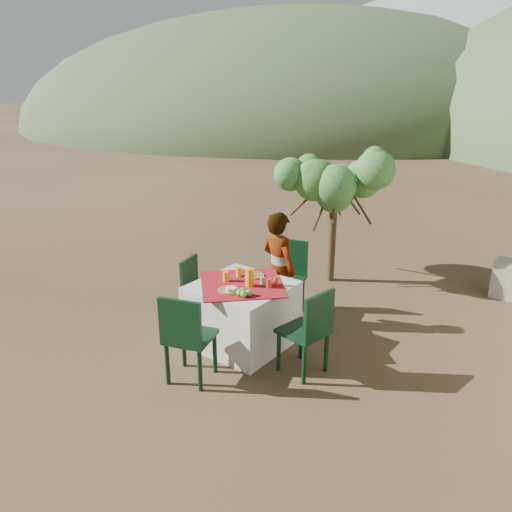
% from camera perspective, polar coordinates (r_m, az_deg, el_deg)
% --- Properties ---
extents(ground, '(160.00, 160.00, 0.00)m').
position_cam_1_polar(ground, '(6.20, -3.91, -9.18)').
color(ground, '#3E2B1C').
rests_on(ground, ground).
extents(table, '(1.30, 1.30, 0.76)m').
position_cam_1_polar(table, '(5.89, -1.60, -6.61)').
color(table, silver).
rests_on(table, ground).
extents(chair_far, '(0.54, 0.54, 0.99)m').
position_cam_1_polar(chair_far, '(6.62, 3.62, -2.04)').
color(chair_far, black).
rests_on(chair_far, ground).
extents(chair_near, '(0.57, 0.57, 0.98)m').
position_cam_1_polar(chair_near, '(5.11, -7.95, -8.95)').
color(chair_near, black).
rests_on(chair_near, ground).
extents(chair_left, '(0.49, 0.49, 0.87)m').
position_cam_1_polar(chair_left, '(6.38, -6.74, -3.63)').
color(chair_left, black).
rests_on(chair_left, ground).
extents(chair_right, '(0.51, 0.51, 0.96)m').
position_cam_1_polar(chair_right, '(5.24, 6.12, -8.27)').
color(chair_right, black).
rests_on(chair_right, ground).
extents(person, '(0.61, 0.47, 1.47)m').
position_cam_1_polar(person, '(6.24, 2.60, -1.54)').
color(person, '#8C6651').
rests_on(person, ground).
extents(shrub_tree, '(1.56, 1.53, 1.84)m').
position_cam_1_polar(shrub_tree, '(7.58, 9.55, 7.55)').
color(shrub_tree, '#453222').
rests_on(shrub_tree, ground).
extents(hill_near_left, '(40.00, 40.00, 16.00)m').
position_cam_1_polar(hill_near_left, '(40.48, 4.84, 14.87)').
color(hill_near_left, '#405932').
rests_on(hill_near_left, ground).
extents(plate_far, '(0.25, 0.25, 0.01)m').
position_cam_1_polar(plate_far, '(5.95, -0.26, -2.22)').
color(plate_far, brown).
rests_on(plate_far, table).
extents(plate_near, '(0.25, 0.25, 0.01)m').
position_cam_1_polar(plate_near, '(5.54, -3.18, -3.91)').
color(plate_near, brown).
rests_on(plate_near, table).
extents(glass_far, '(0.07, 0.07, 0.12)m').
position_cam_1_polar(glass_far, '(5.92, -1.96, -1.82)').
color(glass_far, '#FFAD10').
rests_on(glass_far, table).
extents(glass_near, '(0.07, 0.07, 0.12)m').
position_cam_1_polar(glass_near, '(5.79, -3.46, -2.32)').
color(glass_near, '#FFAD10').
rests_on(glass_near, table).
extents(juice_pitcher, '(0.09, 0.09, 0.21)m').
position_cam_1_polar(juice_pitcher, '(5.63, -0.71, -2.45)').
color(juice_pitcher, '#FFAD10').
rests_on(juice_pitcher, table).
extents(bowl_plate, '(0.18, 0.18, 0.01)m').
position_cam_1_polar(bowl_plate, '(5.50, -2.88, -4.10)').
color(bowl_plate, brown).
rests_on(bowl_plate, table).
extents(white_bowl, '(0.12, 0.12, 0.04)m').
position_cam_1_polar(white_bowl, '(5.49, -2.89, -3.82)').
color(white_bowl, silver).
rests_on(white_bowl, bowl_plate).
extents(jar_left, '(0.07, 0.07, 0.10)m').
position_cam_1_polar(jar_left, '(5.61, 1.45, -3.10)').
color(jar_left, '#C04C21').
rests_on(jar_left, table).
extents(jar_right, '(0.06, 0.06, 0.10)m').
position_cam_1_polar(jar_right, '(5.68, 2.32, -2.84)').
color(jar_right, '#C04C21').
rests_on(jar_right, table).
extents(napkin_holder, '(0.08, 0.06, 0.09)m').
position_cam_1_polar(napkin_holder, '(5.68, 0.84, -2.88)').
color(napkin_holder, silver).
rests_on(napkin_holder, table).
extents(fruit_cluster, '(0.15, 0.14, 0.08)m').
position_cam_1_polar(fruit_cluster, '(5.39, -1.41, -4.20)').
color(fruit_cluster, '#669D39').
rests_on(fruit_cluster, table).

